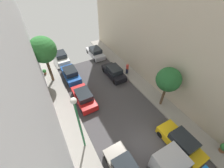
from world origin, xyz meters
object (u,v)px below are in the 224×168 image
at_px(parked_car_right_1, 114,72).
at_px(parked_car_right_2, 95,53).
at_px(parked_car_right_0, 181,143).
at_px(pedestrian, 127,68).
at_px(parked_car_left_4, 71,74).
at_px(street_tree_1, 168,80).
at_px(parked_car_left_5, 61,57).
at_px(potted_plant_1, 44,71).
at_px(street_tree_2, 43,50).
at_px(potted_plant_2, 224,148).
at_px(parked_car_left_3, 84,97).
at_px(lamp_post, 78,119).

xyz_separation_m(parked_car_right_1, parked_car_right_2, (0.00, 6.27, 0.00)).
height_order(parked_car_right_0, pedestrian, pedestrian).
relative_size(parked_car_right_1, pedestrian, 2.44).
distance_m(parked_car_left_4, pedestrian, 7.90).
bearing_deg(parked_car_left_4, street_tree_1, -52.51).
xyz_separation_m(parked_car_left_5, potted_plant_1, (-3.04, -2.51, -0.14)).
distance_m(parked_car_left_5, parked_car_right_0, 20.07).
distance_m(street_tree_2, potted_plant_1, 4.58).
relative_size(pedestrian, street_tree_2, 0.28).
distance_m(parked_car_left_4, potted_plant_2, 18.32).
relative_size(parked_car_left_3, potted_plant_1, 5.42).
bearing_deg(street_tree_2, parked_car_left_5, 62.12).
height_order(parked_car_right_0, lamp_post, lamp_post).
distance_m(parked_car_right_1, street_tree_1, 8.05).
height_order(parked_car_left_3, lamp_post, lamp_post).
relative_size(parked_car_right_1, street_tree_2, 0.69).
relative_size(parked_car_left_3, parked_car_left_5, 1.00).
xyz_separation_m(pedestrian, potted_plant_1, (-10.33, 5.60, -0.49)).
bearing_deg(pedestrian, parked_car_left_5, 131.96).
bearing_deg(parked_car_left_4, parked_car_left_3, -90.00).
bearing_deg(parked_car_left_5, parked_car_right_2, -14.03).
bearing_deg(parked_car_left_4, potted_plant_2, -63.27).
bearing_deg(street_tree_1, parked_car_right_1, 106.03).
distance_m(pedestrian, street_tree_2, 10.92).
height_order(parked_car_left_3, parked_car_left_4, same).
distance_m(pedestrian, potted_plant_1, 11.76).
bearing_deg(parked_car_left_4, lamp_post, -100.66).
bearing_deg(parked_car_left_5, parked_car_right_0, -74.39).
xyz_separation_m(parked_car_left_5, lamp_post, (-1.90, -15.17, 3.39)).
bearing_deg(potted_plant_1, street_tree_2, -70.43).
xyz_separation_m(parked_car_left_3, street_tree_2, (-2.35, 5.68, 3.95)).
distance_m(parked_car_left_5, lamp_post, 15.66).
height_order(pedestrian, street_tree_1, street_tree_1).
height_order(pedestrian, potted_plant_2, pedestrian).
distance_m(parked_car_right_2, potted_plant_2, 20.29).
xyz_separation_m(parked_car_left_3, potted_plant_1, (-3.04, 7.62, -0.14)).
height_order(parked_car_left_3, parked_car_left_5, same).
height_order(parked_car_right_1, potted_plant_1, parked_car_right_1).
distance_m(parked_car_right_2, street_tree_1, 13.94).
xyz_separation_m(parked_car_left_4, potted_plant_1, (-3.04, 2.57, -0.14)).
bearing_deg(parked_car_right_2, lamp_post, -117.84).
bearing_deg(parked_car_right_2, potted_plant_1, -172.19).
distance_m(parked_car_right_0, street_tree_1, 5.80).
xyz_separation_m(parked_car_left_3, lamp_post, (-1.90, -5.04, 3.39)).
relative_size(street_tree_2, potted_plant_1, 7.90).
bearing_deg(potted_plant_1, parked_car_left_5, 39.49).
xyz_separation_m(parked_car_right_2, lamp_post, (-7.30, -13.82, 3.39)).
xyz_separation_m(parked_car_right_0, street_tree_2, (-7.75, 14.88, 3.95)).
xyz_separation_m(parked_car_right_0, potted_plant_2, (2.84, -2.11, -0.00)).
height_order(parked_car_left_4, parked_car_right_2, same).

